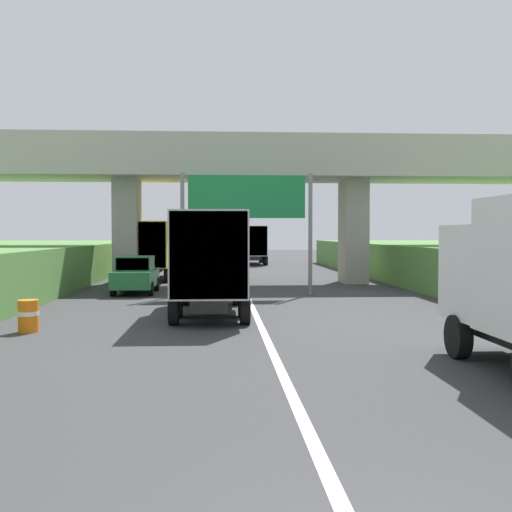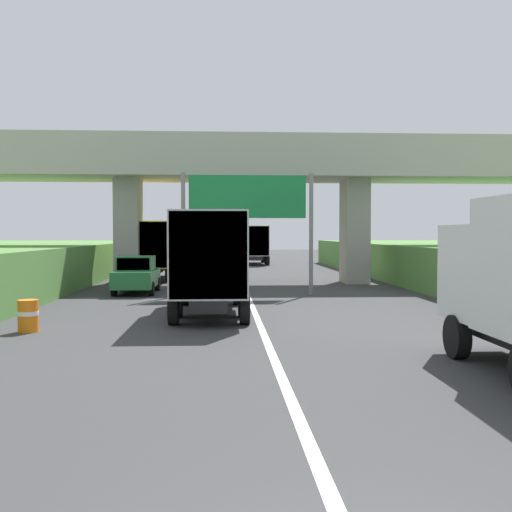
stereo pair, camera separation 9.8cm
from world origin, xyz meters
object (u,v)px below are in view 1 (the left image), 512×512
object	(u,v)px
truck_yellow	(152,247)
truck_silver	(210,258)
construction_barrel_2	(28,316)
overhead_highway_sign	(247,205)
car_green	(136,275)
truck_black	(252,243)

from	to	relation	value
truck_yellow	truck_silver	size ratio (longest dim) A/B	1.00
truck_silver	construction_barrel_2	distance (m)	6.22
truck_silver	overhead_highway_sign	bearing A→B (deg)	76.84
car_green	truck_yellow	bearing A→B (deg)	91.06
truck_yellow	truck_silver	world-z (taller)	same
car_green	overhead_highway_sign	bearing A→B (deg)	-12.58
overhead_highway_sign	truck_silver	size ratio (longest dim) A/B	0.81
truck_silver	car_green	xyz separation A→B (m)	(-3.54, 7.65, -1.08)
truck_black	car_green	bearing A→B (deg)	-104.30
overhead_highway_sign	truck_yellow	world-z (taller)	overhead_highway_sign
overhead_highway_sign	truck_yellow	bearing A→B (deg)	118.73
overhead_highway_sign	truck_yellow	distance (m)	11.07
truck_silver	construction_barrel_2	xyz separation A→B (m)	(-5.03, -3.36, -1.47)
overhead_highway_sign	truck_silver	world-z (taller)	overhead_highway_sign
overhead_highway_sign	truck_silver	bearing A→B (deg)	-103.16
overhead_highway_sign	truck_black	size ratio (longest dim) A/B	0.81
truck_yellow	construction_barrel_2	bearing A→B (deg)	-93.91
overhead_highway_sign	construction_barrel_2	size ratio (longest dim) A/B	6.53
overhead_highway_sign	truck_yellow	xyz separation A→B (m)	(-5.22, 9.53, -2.10)
overhead_highway_sign	car_green	bearing A→B (deg)	167.42
overhead_highway_sign	truck_black	world-z (taller)	overhead_highway_sign
truck_yellow	car_green	bearing A→B (deg)	-88.94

